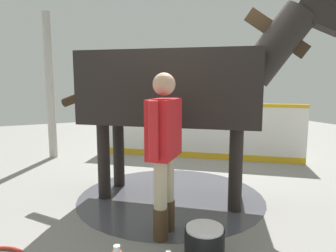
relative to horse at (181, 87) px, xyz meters
name	(u,v)px	position (x,y,z in m)	size (l,w,h in m)	color
ground_plane	(176,192)	(0.05, 0.24, -1.46)	(16.00, 16.00, 0.02)	gray
wet_patch	(171,196)	(-0.10, 0.08, -1.45)	(2.45, 2.45, 0.00)	#4C4C54
barrier_wall	(196,133)	(1.25, 1.77, -0.94)	(3.24, 2.62, 1.10)	white
roof_post_far	(50,87)	(-1.33, 3.03, -0.04)	(0.16, 0.16, 2.83)	#B7B2A8
horse	(181,87)	(0.00, 0.00, 0.00)	(2.93, 2.43, 2.58)	black
handler	(164,145)	(-0.60, -0.82, -0.54)	(0.48, 0.50, 1.61)	#47331E
wash_bucket	(204,244)	(-0.48, -1.38, -1.31)	(0.34, 0.34, 0.30)	black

